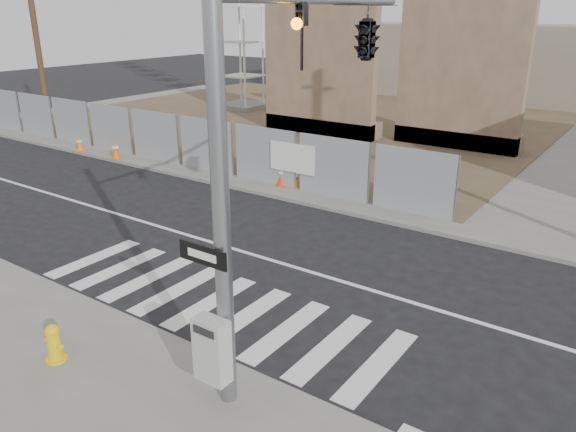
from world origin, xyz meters
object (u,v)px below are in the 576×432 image
Objects in this scene: signal_pole at (325,84)px; fire_hydrant at (54,343)px; traffic_cone_c at (282,175)px; traffic_cone_a at (79,143)px; traffic_cone_b at (116,150)px; traffic_cone_d at (295,178)px.

fire_hydrant is at bearing -130.49° from signal_pole.
signal_pole reaches higher than traffic_cone_c.
traffic_cone_c is (10.32, 0.85, 0.06)m from traffic_cone_a.
traffic_cone_b is 8.44m from traffic_cone_d.
fire_hydrant is 0.93× the size of traffic_cone_c.
signal_pole is 10.01× the size of traffic_cone_d.
signal_pole reaches higher than traffic_cone_d.
signal_pole reaches higher than fire_hydrant.
traffic_cone_b is at bearing 144.52° from fire_hydrant.
traffic_cone_c is (7.89, 0.85, 0.01)m from traffic_cone_b.
signal_pole is 18.03m from traffic_cone_a.
signal_pole is 9.86× the size of fire_hydrant.
traffic_cone_a is at bearing -175.28° from traffic_cone_c.
signal_pole is 10.04m from traffic_cone_d.
fire_hydrant is 16.52m from traffic_cone_a.
traffic_cone_b is 1.06× the size of traffic_cone_d.
traffic_cone_a is 0.84× the size of traffic_cone_c.
traffic_cone_d is at bearing 109.56° from fire_hydrant.
fire_hydrant is 1.11× the size of traffic_cone_a.
traffic_cone_a is at bearing 180.00° from traffic_cone_b.
signal_pole is at bearing -49.80° from traffic_cone_c.
traffic_cone_d is (8.39, 0.92, -0.02)m from traffic_cone_b.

